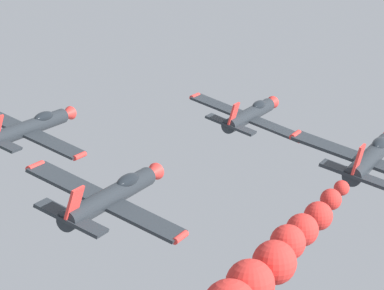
# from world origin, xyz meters

# --- Properties ---
(airplane_lead) EXTENTS (9.26, 10.35, 3.34)m
(airplane_lead) POSITION_xyz_m (-0.74, 12.96, 105.54)
(airplane_lead) COLOR #23282D
(airplane_left_inner) EXTENTS (9.22, 10.35, 3.42)m
(airplane_left_inner) POSITION_xyz_m (-12.60, 0.27, 106.05)
(airplane_left_inner) COLOR #23282D
(airplane_right_inner) EXTENTS (9.34, 10.35, 3.20)m
(airplane_right_inner) POSITION_xyz_m (11.66, -0.31, 106.56)
(airplane_right_inner) COLOR #23282D
(smoke_trail_right_inner) EXTENTS (2.72, 14.74, 3.02)m
(smoke_trail_right_inner) POSITION_xyz_m (11.03, -16.97, 105.63)
(smoke_trail_right_inner) COLOR red
(airplane_left_outer) EXTENTS (9.19, 10.35, 3.46)m
(airplane_left_outer) POSITION_xyz_m (-0.05, -10.68, 105.63)
(airplane_left_outer) COLOR #23282D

